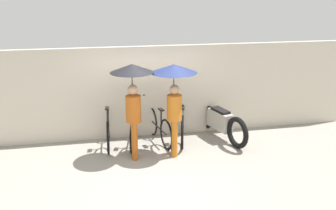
{
  "coord_description": "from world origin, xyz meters",
  "views": [
    {
      "loc": [
        -1.13,
        -6.77,
        3.5
      ],
      "look_at": [
        0.46,
        1.08,
        1.0
      ],
      "focal_mm": 40.0,
      "sensor_mm": 36.0,
      "label": 1
    }
  ],
  "objects_px": {
    "parked_bicycle_2": "(159,127)",
    "pedestrian_center": "(174,85)",
    "parked_bicycle_1": "(134,129)",
    "pedestrian_leading": "(132,87)",
    "motorcycle": "(220,122)",
    "parked_bicycle_3": "(183,123)",
    "parked_bicycle_0": "(108,129)"
  },
  "relations": [
    {
      "from": "pedestrian_center",
      "to": "pedestrian_leading",
      "type": "bearing_deg",
      "value": -173.57
    },
    {
      "from": "motorcycle",
      "to": "pedestrian_leading",
      "type": "bearing_deg",
      "value": 91.42
    },
    {
      "from": "parked_bicycle_0",
      "to": "pedestrian_center",
      "type": "relative_size",
      "value": 0.87
    },
    {
      "from": "pedestrian_center",
      "to": "parked_bicycle_0",
      "type": "bearing_deg",
      "value": 158.11
    },
    {
      "from": "parked_bicycle_3",
      "to": "pedestrian_leading",
      "type": "height_order",
      "value": "pedestrian_leading"
    },
    {
      "from": "parked_bicycle_0",
      "to": "parked_bicycle_1",
      "type": "height_order",
      "value": "parked_bicycle_0"
    },
    {
      "from": "pedestrian_center",
      "to": "motorcycle",
      "type": "distance_m",
      "value": 1.85
    },
    {
      "from": "parked_bicycle_0",
      "to": "parked_bicycle_1",
      "type": "bearing_deg",
      "value": -90.01
    },
    {
      "from": "parked_bicycle_1",
      "to": "parked_bicycle_2",
      "type": "bearing_deg",
      "value": -79.76
    },
    {
      "from": "parked_bicycle_3",
      "to": "pedestrian_center",
      "type": "height_order",
      "value": "pedestrian_center"
    },
    {
      "from": "parked_bicycle_0",
      "to": "pedestrian_leading",
      "type": "height_order",
      "value": "pedestrian_leading"
    },
    {
      "from": "pedestrian_leading",
      "to": "parked_bicycle_2",
      "type": "bearing_deg",
      "value": 48.94
    },
    {
      "from": "parked_bicycle_1",
      "to": "pedestrian_leading",
      "type": "height_order",
      "value": "pedestrian_leading"
    },
    {
      "from": "pedestrian_leading",
      "to": "pedestrian_center",
      "type": "xyz_separation_m",
      "value": [
        0.88,
        -0.01,
        0.01
      ]
    },
    {
      "from": "pedestrian_leading",
      "to": "motorcycle",
      "type": "distance_m",
      "value": 2.54
    },
    {
      "from": "parked_bicycle_1",
      "to": "parked_bicycle_2",
      "type": "xyz_separation_m",
      "value": [
        0.58,
        -0.01,
        0.01
      ]
    },
    {
      "from": "parked_bicycle_1",
      "to": "pedestrian_center",
      "type": "xyz_separation_m",
      "value": [
        0.8,
        -0.73,
        1.2
      ]
    },
    {
      "from": "parked_bicycle_3",
      "to": "parked_bicycle_2",
      "type": "bearing_deg",
      "value": 107.43
    },
    {
      "from": "parked_bicycle_3",
      "to": "pedestrian_leading",
      "type": "distance_m",
      "value": 1.86
    },
    {
      "from": "parked_bicycle_3",
      "to": "pedestrian_center",
      "type": "relative_size",
      "value": 0.91
    },
    {
      "from": "parked_bicycle_2",
      "to": "motorcycle",
      "type": "bearing_deg",
      "value": -102.55
    },
    {
      "from": "parked_bicycle_1",
      "to": "motorcycle",
      "type": "relative_size",
      "value": 0.82
    },
    {
      "from": "parked_bicycle_3",
      "to": "pedestrian_center",
      "type": "distance_m",
      "value": 1.44
    },
    {
      "from": "parked_bicycle_3",
      "to": "parked_bicycle_0",
      "type": "bearing_deg",
      "value": 103.66
    },
    {
      "from": "parked_bicycle_2",
      "to": "parked_bicycle_3",
      "type": "relative_size",
      "value": 0.91
    },
    {
      "from": "motorcycle",
      "to": "parked_bicycle_1",
      "type": "bearing_deg",
      "value": 72.83
    },
    {
      "from": "pedestrian_leading",
      "to": "motorcycle",
      "type": "bearing_deg",
      "value": 18.99
    },
    {
      "from": "parked_bicycle_1",
      "to": "motorcycle",
      "type": "distance_m",
      "value": 2.09
    },
    {
      "from": "parked_bicycle_2",
      "to": "pedestrian_leading",
      "type": "xyz_separation_m",
      "value": [
        -0.66,
        -0.71,
        1.18
      ]
    },
    {
      "from": "parked_bicycle_0",
      "to": "pedestrian_leading",
      "type": "xyz_separation_m",
      "value": [
        0.51,
        -0.76,
        1.16
      ]
    },
    {
      "from": "pedestrian_center",
      "to": "parked_bicycle_3",
      "type": "bearing_deg",
      "value": 70.09
    },
    {
      "from": "parked_bicycle_2",
      "to": "pedestrian_center",
      "type": "height_order",
      "value": "pedestrian_center"
    }
  ]
}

